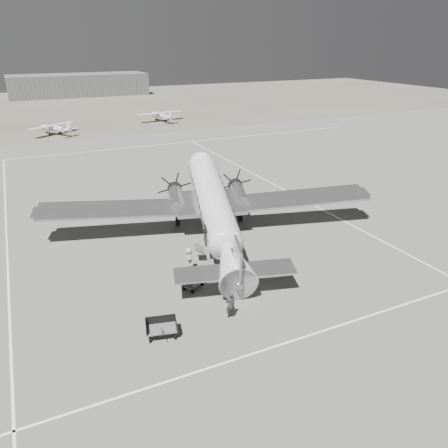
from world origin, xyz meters
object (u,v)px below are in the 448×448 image
at_px(light_plane_left, 55,129).
at_px(passenger, 189,259).
at_px(hangar_main, 79,85).
at_px(ground_crew, 230,305).
at_px(dc3_airliner, 214,208).
at_px(baggage_cart_far, 161,328).
at_px(ramp_agent, 190,267).
at_px(light_plane_right, 161,116).
at_px(baggage_cart_near, 193,283).

relative_size(light_plane_left, passenger, 5.45).
distance_m(hangar_main, ground_crew, 130.65).
distance_m(hangar_main, dc3_airliner, 119.08).
distance_m(baggage_cart_far, ramp_agent, 7.35).
xyz_separation_m(dc3_airliner, light_plane_left, (-7.74, 55.32, -1.90)).
bearing_deg(ramp_agent, baggage_cart_far, 146.00).
xyz_separation_m(light_plane_left, baggage_cart_far, (-0.83, -66.63, -0.50)).
xyz_separation_m(light_plane_right, baggage_cart_near, (-19.60, -67.87, -0.64)).
xyz_separation_m(light_plane_left, light_plane_right, (22.51, 5.54, 0.04)).
bearing_deg(light_plane_right, ground_crew, -115.63).
relative_size(light_plane_left, light_plane_right, 0.96).
bearing_deg(dc3_airliner, passenger, -118.00).
bearing_deg(light_plane_right, ramp_agent, -117.19).
xyz_separation_m(hangar_main, baggage_cart_near, (-11.04, -125.93, -2.85)).
bearing_deg(passenger, ground_crew, 178.12).
xyz_separation_m(light_plane_right, passenger, (-18.88, -65.23, -0.16)).
xyz_separation_m(ground_crew, ramp_agent, (-0.38, 6.02, -0.12)).
xyz_separation_m(dc3_airliner, light_plane_right, (14.77, 60.86, -1.86)).
bearing_deg(light_plane_right, dc3_airliner, -114.71).
relative_size(light_plane_right, baggage_cart_far, 5.41).
bearing_deg(hangar_main, baggage_cart_far, -96.48).
height_order(ground_crew, ramp_agent, ground_crew).
bearing_deg(hangar_main, ground_crew, -94.48).
bearing_deg(ground_crew, hangar_main, -93.26).
height_order(hangar_main, baggage_cart_far, hangar_main).
bearing_deg(baggage_cart_near, light_plane_left, 60.11).
bearing_deg(hangar_main, light_plane_right, -81.62).
bearing_deg(dc3_airliner, baggage_cart_near, -109.31).
height_order(light_plane_right, ground_crew, light_plane_right).
bearing_deg(baggage_cart_far, ramp_agent, 68.12).
relative_size(baggage_cart_far, passenger, 1.05).
xyz_separation_m(baggage_cart_far, ramp_agent, (4.21, 6.02, 0.23)).
bearing_deg(light_plane_right, light_plane_left, -177.24).
height_order(dc3_airliner, light_plane_right, dc3_airliner).
bearing_deg(baggage_cart_near, baggage_cart_far, -163.61).
bearing_deg(ground_crew, ramp_agent, -85.18).
xyz_separation_m(light_plane_left, ground_crew, (3.76, -66.63, -0.14)).
relative_size(light_plane_left, baggage_cart_near, 6.32).
bearing_deg(dc3_airliner, light_plane_right, 91.58).
height_order(baggage_cart_near, baggage_cart_far, baggage_cart_far).
height_order(light_plane_left, light_plane_right, light_plane_right).
relative_size(light_plane_left, ramp_agent, 6.49).
relative_size(hangar_main, light_plane_left, 4.18).
distance_m(ground_crew, ramp_agent, 6.03).
bearing_deg(light_plane_left, hangar_main, 42.69).
bearing_deg(ground_crew, baggage_cart_far, 1.28).
height_order(baggage_cart_far, passenger, passenger).
height_order(light_plane_left, baggage_cart_near, light_plane_left).
bearing_deg(light_plane_left, ramp_agent, -121.74).
xyz_separation_m(dc3_airliner, baggage_cart_near, (-4.83, -7.02, -2.50)).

